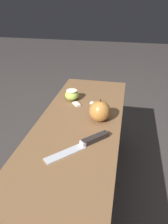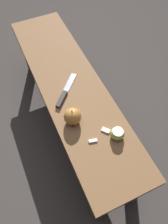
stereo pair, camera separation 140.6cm
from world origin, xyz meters
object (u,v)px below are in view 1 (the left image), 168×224
apple_whole (100,111)px  apple_cut (72,95)px  knife (87,142)px  wooden_bench (67,172)px

apple_whole → apple_cut: bearing=44.0°
knife → apple_cut: 0.37m
knife → apple_cut: bearing=-113.4°
apple_cut → wooden_bench: bearing=-168.4°
wooden_bench → knife: bearing=-46.9°
wooden_bench → apple_whole: size_ratio=13.79×
wooden_bench → apple_whole: bearing=-19.5°
wooden_bench → apple_cut: bearing=11.6°
knife → apple_whole: size_ratio=2.07×
apple_whole → apple_cut: apple_whole is taller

